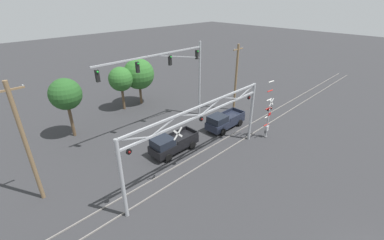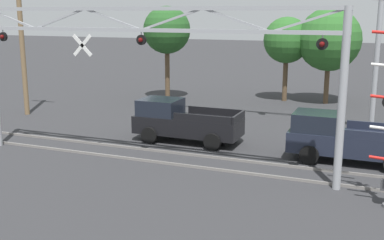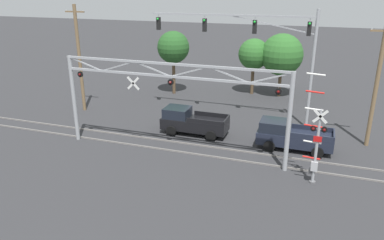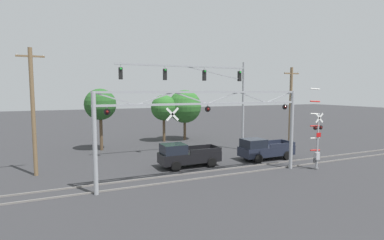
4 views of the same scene
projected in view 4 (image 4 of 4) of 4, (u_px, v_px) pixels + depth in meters
The scene contains 12 objects.
rail_track_near at pixel (206, 178), 20.77m from camera, with size 80.00×0.08×0.10m, color gray.
rail_track_far at pixel (197, 173), 22.07m from camera, with size 80.00×0.08×0.10m, color gray.
crossing_gantry at pixel (208, 119), 20.11m from camera, with size 14.89×0.29×6.05m.
crossing_signal_mast at pixel (317, 141), 22.97m from camera, with size 1.37×0.35×6.28m.
traffic_signal_span at pixel (214, 88), 28.98m from camera, with size 12.96×0.39×8.94m.
pickup_truck_lead at pixel (186, 155), 23.86m from camera, with size 4.90×2.07×1.92m.
pickup_truck_following at pixel (264, 149), 26.39m from camera, with size 4.97×2.07×1.92m.
utility_pole_left at pixel (33, 111), 21.05m from camera, with size 1.80×0.28×9.05m.
utility_pole_right at pixel (290, 108), 30.23m from camera, with size 1.80×0.28×8.40m.
background_tree_beyond_span at pixel (100, 105), 30.27m from camera, with size 3.17×3.17×6.29m.
background_tree_far_left_verge at pixel (164, 108), 35.61m from camera, with size 3.05×3.05×5.59m.
background_tree_far_right_verge at pixel (185, 107), 36.74m from camera, with size 4.05×4.05×6.18m.
Camera 4 is at (-9.14, -4.03, 6.05)m, focal length 28.00 mm.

